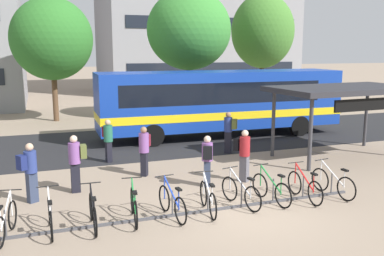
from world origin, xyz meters
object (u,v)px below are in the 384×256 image
(parked_bicycle_green_3, at_px, (134,206))
(commuter_maroon_pack_3, at_px, (144,148))
(parked_bicycle_white_5, at_px, (208,199))
(commuter_olive_pack_5, at_px, (229,130))
(city_bus, at_px, (222,101))
(parked_bicycle_green_7, at_px, (271,189))
(commuter_black_pack_1, at_px, (244,152))
(parked_bicycle_white_0, at_px, (6,222))
(parked_bicycle_white_9, at_px, (333,183))
(parked_bicycle_blue_4, at_px, (172,203))
(parked_bicycle_red_8, at_px, (305,187))
(street_tree_1, at_px, (263,31))
(parked_bicycle_white_1, at_px, (50,217))
(transit_shelter, at_px, (344,91))
(street_tree_0, at_px, (52,39))
(commuter_navy_pack_2, at_px, (30,169))
(commuter_black_pack_6, at_px, (207,158))
(parked_bicycle_black_2, at_px, (93,213))
(parked_bicycle_silver_6, at_px, (241,193))
(commuter_maroon_pack_0, at_px, (108,138))
(commuter_olive_pack_4, at_px, (76,160))
(street_tree_2, at_px, (189,30))

(parked_bicycle_green_3, bearing_deg, commuter_maroon_pack_3, -10.22)
(parked_bicycle_white_5, bearing_deg, commuter_olive_pack_5, -21.47)
(city_bus, relative_size, parked_bicycle_green_7, 7.06)
(commuter_black_pack_1, distance_m, commuter_maroon_pack_3, 3.35)
(parked_bicycle_white_0, bearing_deg, parked_bicycle_white_9, -79.49)
(parked_bicycle_blue_4, height_order, parked_bicycle_red_8, same)
(parked_bicycle_white_9, bearing_deg, parked_bicycle_red_8, 82.93)
(street_tree_1, bearing_deg, parked_bicycle_white_1, -131.38)
(transit_shelter, distance_m, street_tree_0, 16.76)
(commuter_navy_pack_2, relative_size, commuter_black_pack_6, 1.05)
(parked_bicycle_blue_4, bearing_deg, commuter_black_pack_1, -61.74)
(commuter_black_pack_1, relative_size, commuter_black_pack_6, 1.05)
(parked_bicycle_white_1, distance_m, parked_bicycle_white_9, 7.88)
(commuter_black_pack_1, relative_size, commuter_olive_pack_5, 0.99)
(parked_bicycle_black_2, bearing_deg, parked_bicycle_white_1, 86.70)
(parked_bicycle_white_1, distance_m, commuter_black_pack_6, 5.14)
(commuter_black_pack_1, xyz_separation_m, street_tree_0, (-5.22, 14.60, 3.85))
(parked_bicycle_silver_6, xyz_separation_m, commuter_black_pack_6, (-0.24, 1.89, 0.55))
(parked_bicycle_white_0, xyz_separation_m, commuter_navy_pack_2, (0.50, 2.26, 0.60))
(parked_bicycle_white_5, xyz_separation_m, street_tree_0, (-3.12, 16.75, 4.45))
(commuter_navy_pack_2, xyz_separation_m, street_tree_0, (1.26, 14.38, 3.85))
(commuter_maroon_pack_3, bearing_deg, commuter_maroon_pack_0, -127.94)
(parked_bicycle_black_2, height_order, parked_bicycle_green_3, same)
(parked_bicycle_green_3, height_order, commuter_black_pack_1, commuter_black_pack_1)
(commuter_maroon_pack_3, xyz_separation_m, street_tree_0, (-2.35, 12.88, 3.86))
(city_bus, relative_size, parked_bicycle_silver_6, 7.13)
(commuter_olive_pack_4, bearing_deg, commuter_black_pack_1, 170.64)
(parked_bicycle_black_2, xyz_separation_m, commuter_olive_pack_4, (-0.13, 2.86, 0.63))
(parked_bicycle_white_9, xyz_separation_m, commuter_maroon_pack_0, (-5.60, 6.08, 0.56))
(parked_bicycle_white_0, relative_size, commuter_black_pack_6, 1.05)
(parked_bicycle_white_1, bearing_deg, commuter_navy_pack_2, 10.14)
(commuter_maroon_pack_0, bearing_deg, commuter_navy_pack_2, -45.44)
(parked_bicycle_green_3, distance_m, commuter_olive_pack_4, 3.06)
(parked_bicycle_silver_6, bearing_deg, street_tree_0, 1.59)
(parked_bicycle_white_5, distance_m, commuter_black_pack_6, 2.25)
(street_tree_2, bearing_deg, commuter_navy_pack_2, -126.35)
(commuter_olive_pack_4, xyz_separation_m, commuter_olive_pack_5, (6.35, 2.94, -0.01))
(parked_bicycle_green_7, relative_size, parked_bicycle_white_9, 1.00)
(parked_bicycle_white_0, xyz_separation_m, commuter_black_pack_6, (5.67, 1.93, 0.55))
(parked_bicycle_green_7, bearing_deg, parked_bicycle_white_5, 84.78)
(parked_bicycle_white_5, distance_m, commuter_black_pack_1, 3.06)
(parked_bicycle_white_9, bearing_deg, commuter_olive_pack_5, -1.76)
(parked_bicycle_white_9, bearing_deg, transit_shelter, -49.66)
(street_tree_2, bearing_deg, street_tree_0, 163.91)
(parked_bicycle_white_9, bearing_deg, parked_bicycle_green_7, 78.03)
(parked_bicycle_black_2, distance_m, commuter_navy_pack_2, 2.82)
(commuter_maroon_pack_0, relative_size, street_tree_2, 0.21)
(parked_bicycle_silver_6, distance_m, commuter_black_pack_1, 2.36)
(street_tree_1, bearing_deg, parked_bicycle_silver_6, -120.27)
(transit_shelter, height_order, commuter_maroon_pack_3, transit_shelter)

